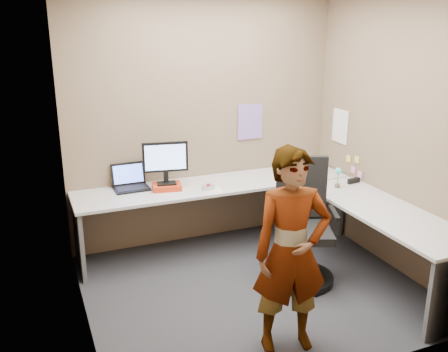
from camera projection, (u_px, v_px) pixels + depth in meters
name	position (u px, v px, depth m)	size (l,w,h in m)	color
ground	(253.00, 288.00, 4.66)	(3.00, 3.00, 0.00)	black
wall_back	(204.00, 121.00, 5.41)	(3.00, 3.00, 0.00)	brown
wall_right	(396.00, 134.00, 4.80)	(2.70, 2.70, 0.00)	brown
wall_left	(74.00, 167.00, 3.72)	(2.70, 2.70, 0.00)	brown
desk	(277.00, 209.00, 4.99)	(2.98, 2.58, 0.73)	#ADADAD
paper_ream	(167.00, 187.00, 5.12)	(0.29, 0.21, 0.06)	#B72E12
monitor	(165.00, 159.00, 5.05)	(0.46, 0.16, 0.44)	black
laptop	(130.00, 182.00, 5.15)	(0.36, 0.30, 0.25)	black
trackball_mouse	(208.00, 187.00, 5.12)	(0.12, 0.08, 0.07)	#B7B7BC
origami	(217.00, 188.00, 5.08)	(0.10, 0.10, 0.06)	white
stapler	(354.00, 181.00, 5.32)	(0.15, 0.04, 0.06)	black
flower	(338.00, 174.00, 5.14)	(0.07, 0.07, 0.22)	brown
calendar_purple	(250.00, 122.00, 5.61)	(0.30, 0.01, 0.40)	#846BB7
calendar_white	(340.00, 126.00, 5.62)	(0.01, 0.28, 0.38)	white
sticky_note_a	(357.00, 160.00, 5.40)	(0.01, 0.07, 0.07)	#F2E059
sticky_note_b	(353.00, 170.00, 5.48)	(0.01, 0.07, 0.07)	pink
sticky_note_c	(360.00, 174.00, 5.38)	(0.01, 0.07, 0.07)	pink
sticky_note_d	(349.00, 159.00, 5.54)	(0.01, 0.07, 0.07)	#F2E059
office_chair	(302.00, 233.00, 4.71)	(0.67, 0.67, 1.16)	black
person	(291.00, 252.00, 3.63)	(0.57, 0.38, 1.57)	#999399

